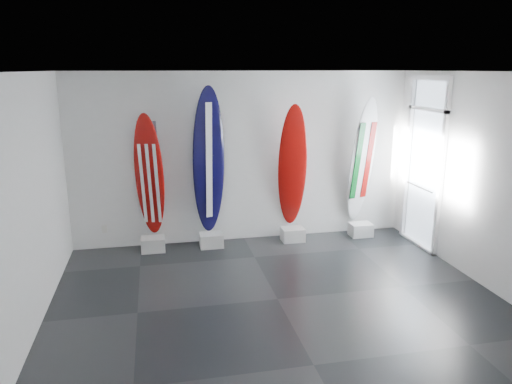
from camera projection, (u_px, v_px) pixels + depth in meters
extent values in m
plane|color=black|center=(278.00, 299.00, 6.57)|extent=(6.00, 6.00, 0.00)
plane|color=white|center=(280.00, 72.00, 5.83)|extent=(6.00, 6.00, 0.00)
plane|color=white|center=(244.00, 158.00, 8.57)|extent=(6.00, 0.00, 6.00)
plane|color=white|center=(358.00, 269.00, 3.83)|extent=(6.00, 0.00, 6.00)
plane|color=white|center=(28.00, 205.00, 5.61)|extent=(0.00, 5.00, 5.00)
plane|color=white|center=(486.00, 181.00, 6.80)|extent=(0.00, 5.00, 5.00)
cube|color=silver|center=(153.00, 244.00, 8.28)|extent=(0.40, 0.30, 0.24)
ellipsoid|color=maroon|center=(149.00, 176.00, 8.09)|extent=(0.56, 0.50, 2.13)
cube|color=silver|center=(211.00, 240.00, 8.48)|extent=(0.40, 0.30, 0.24)
ellipsoid|color=black|center=(209.00, 161.00, 8.23)|extent=(0.60, 0.33, 2.54)
cube|color=silver|center=(293.00, 234.00, 8.78)|extent=(0.40, 0.30, 0.24)
ellipsoid|color=maroon|center=(292.00, 167.00, 8.57)|extent=(0.57, 0.51, 2.24)
cube|color=silver|center=(361.00, 230.00, 9.04)|extent=(0.40, 0.30, 0.24)
ellipsoid|color=white|center=(362.00, 161.00, 8.82)|extent=(0.63, 0.55, 2.34)
cube|color=silver|center=(104.00, 229.00, 8.35)|extent=(0.09, 0.02, 0.13)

